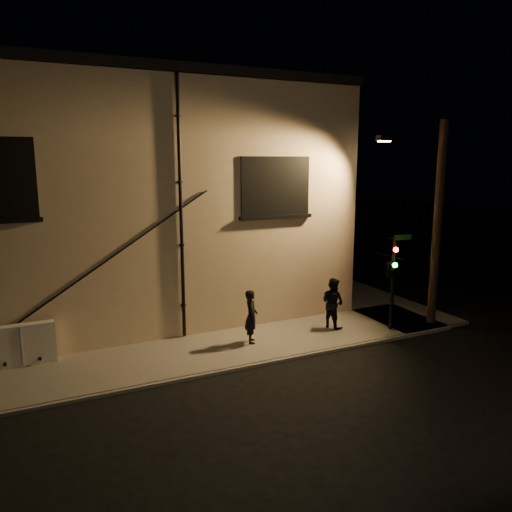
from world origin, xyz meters
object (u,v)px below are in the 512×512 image
pedestrian_a (251,316)px  streetlamp_pole (434,220)px  pedestrian_b (333,303)px  traffic_signal (391,268)px  utility_cabinet (21,345)px

pedestrian_a → streetlamp_pole: streetlamp_pole is taller
pedestrian_b → traffic_signal: (1.53, -1.13, 1.32)m
streetlamp_pole → pedestrian_a: bearing=172.3°
pedestrian_b → pedestrian_a: bearing=75.5°
traffic_signal → streetlamp_pole: 2.43m
utility_cabinet → pedestrian_b: (9.84, -1.07, 0.28)m
traffic_signal → utility_cabinet: bearing=169.0°
pedestrian_a → traffic_signal: 5.00m
pedestrian_b → traffic_signal: 2.31m
pedestrian_a → streetlamp_pole: size_ratio=0.24×
utility_cabinet → traffic_signal: (11.37, -2.20, 1.60)m
traffic_signal → streetlamp_pole: (1.91, 0.11, 1.51)m
utility_cabinet → pedestrian_b: pedestrian_b is taller
pedestrian_a → pedestrian_b: 3.18m
utility_cabinet → pedestrian_b: bearing=-6.2°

